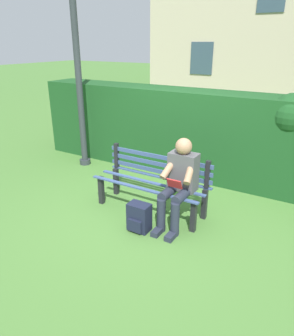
{
  "coord_description": "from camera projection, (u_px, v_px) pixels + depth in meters",
  "views": [
    {
      "loc": [
        -2.08,
        3.59,
        2.35
      ],
      "look_at": [
        0.0,
        0.1,
        0.71
      ],
      "focal_mm": 33.74,
      "sensor_mm": 36.0,
      "label": 1
    }
  ],
  "objects": [
    {
      "name": "park_bench",
      "position": [
        154.0,
        181.0,
        4.63
      ],
      "size": [
        1.69,
        0.55,
        0.86
      ],
      "color": "black",
      "rests_on": "ground"
    },
    {
      "name": "ground",
      "position": [
        150.0,
        210.0,
        4.73
      ],
      "size": [
        60.0,
        60.0,
        0.0
      ],
      "primitive_type": "plane",
      "color": "#477533"
    },
    {
      "name": "building_facade",
      "position": [
        278.0,
        20.0,
        12.0
      ],
      "size": [
        9.36,
        3.34,
        6.22
      ],
      "color": "#BCAD93",
      "rests_on": "ground"
    },
    {
      "name": "person_seated",
      "position": [
        179.0,
        181.0,
        4.17
      ],
      "size": [
        0.44,
        0.73,
        1.19
      ],
      "color": "#4C4C51",
      "rests_on": "ground"
    },
    {
      "name": "backpack",
      "position": [
        139.0,
        217.0,
        4.17
      ],
      "size": [
        0.29,
        0.26,
        0.38
      ],
      "color": "#191E33",
      "rests_on": "ground"
    },
    {
      "name": "lamp_post",
      "position": [
        78.0,
        71.0,
        5.83
      ],
      "size": [
        0.24,
        0.24,
        3.41
      ],
      "color": "#2D3338",
      "rests_on": "ground"
    },
    {
      "name": "hedge_backdrop",
      "position": [
        184.0,
        130.0,
        5.87
      ],
      "size": [
        6.1,
        0.8,
        1.65
      ],
      "color": "#19471E",
      "rests_on": "ground"
    }
  ]
}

